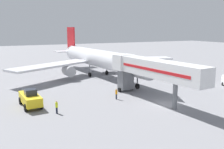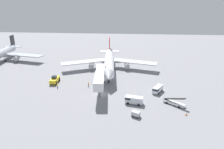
% 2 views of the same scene
% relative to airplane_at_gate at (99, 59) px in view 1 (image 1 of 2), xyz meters
% --- Properties ---
extents(ground_plane, '(300.00, 300.00, 0.00)m').
position_rel_airplane_at_gate_xyz_m(ground_plane, '(0.28, -25.70, -4.36)').
color(ground_plane, gray).
extents(airplane_at_gate, '(44.05, 46.04, 12.09)m').
position_rel_airplane_at_gate_xyz_m(airplane_at_gate, '(0.00, 0.00, 0.00)').
color(airplane_at_gate, silver).
rests_on(airplane_at_gate, ground).
extents(jet_bridge, '(5.40, 20.06, 6.92)m').
position_rel_airplane_at_gate_xyz_m(jet_bridge, '(-0.56, -22.38, 0.80)').
color(jet_bridge, silver).
rests_on(jet_bridge, ground).
extents(pushback_tug, '(2.98, 6.33, 2.79)m').
position_rel_airplane_at_gate_xyz_m(pushback_tug, '(-18.92, -17.54, -3.07)').
color(pushback_tug, yellow).
rests_on(pushback_tug, ground).
extents(ground_crew_worker_foreground, '(0.45, 0.45, 1.83)m').
position_rel_airplane_at_gate_xyz_m(ground_crew_worker_foreground, '(-5.37, -19.77, -3.39)').
color(ground_crew_worker_foreground, '#1E2333').
rests_on(ground_crew_worker_foreground, ground).
extents(ground_crew_worker_midground, '(0.44, 0.44, 1.84)m').
position_rel_airplane_at_gate_xyz_m(ground_crew_worker_midground, '(-16.07, -22.38, -3.39)').
color(ground_crew_worker_midground, '#1E2333').
rests_on(ground_crew_worker_midground, ground).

